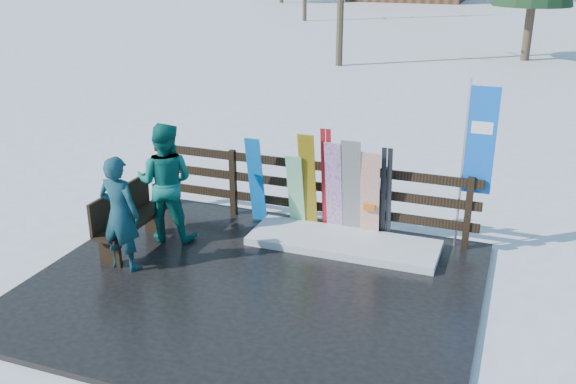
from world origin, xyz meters
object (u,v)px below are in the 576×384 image
at_px(bench, 128,217).
at_px(snowboard_5, 370,196).
at_px(person_front, 120,214).
at_px(person_back, 165,182).
at_px(rental_flag, 476,147).
at_px(snowboard_0, 256,181).
at_px(snowboard_3, 334,188).
at_px(snowboard_2, 308,183).
at_px(snowboard_4, 351,189).
at_px(snowboard_1, 296,192).

bearing_deg(bench, snowboard_5, 25.25).
relative_size(person_front, person_back, 0.90).
relative_size(bench, snowboard_5, 1.02).
height_order(rental_flag, person_front, rental_flag).
relative_size(snowboard_0, snowboard_3, 0.96).
distance_m(rental_flag, person_back, 4.70).
bearing_deg(snowboard_2, snowboard_0, 180.00).
height_order(rental_flag, person_back, rental_flag).
bearing_deg(person_back, snowboard_5, -172.30).
height_order(bench, snowboard_2, snowboard_2).
bearing_deg(snowboard_0, bench, -132.29).
bearing_deg(rental_flag, snowboard_4, -171.37).
bearing_deg(rental_flag, snowboard_3, -172.55).
relative_size(snowboard_4, snowboard_5, 1.12).
xyz_separation_m(snowboard_0, snowboard_1, (0.70, 0.00, -0.11)).
bearing_deg(snowboard_5, snowboard_2, 180.00).
distance_m(snowboard_2, rental_flag, 2.63).
bearing_deg(bench, snowboard_3, 29.73).
xyz_separation_m(snowboard_3, rental_flag, (2.06, 0.27, 0.82)).
bearing_deg(snowboard_0, snowboard_4, 0.00).
relative_size(snowboard_3, snowboard_4, 0.96).
relative_size(snowboard_0, snowboard_2, 0.91).
bearing_deg(snowboard_2, rental_flag, 6.17).
height_order(snowboard_3, snowboard_5, snowboard_3).
height_order(snowboard_2, snowboard_4, snowboard_2).
height_order(snowboard_0, person_front, person_front).
height_order(bench, snowboard_5, snowboard_5).
xyz_separation_m(bench, snowboard_2, (2.34, 1.58, 0.31)).
xyz_separation_m(snowboard_2, snowboard_4, (0.72, 0.00, -0.01)).
xyz_separation_m(snowboard_3, snowboard_4, (0.29, 0.00, 0.03)).
bearing_deg(person_back, person_front, 74.87).
distance_m(snowboard_0, rental_flag, 3.51).
relative_size(snowboard_1, snowboard_5, 0.89).
bearing_deg(snowboard_4, snowboard_0, 180.00).
bearing_deg(person_back, snowboard_3, -168.10).
xyz_separation_m(snowboard_4, snowboard_5, (0.30, -0.00, -0.09)).
bearing_deg(person_front, snowboard_5, -142.49).
xyz_separation_m(snowboard_0, snowboard_3, (1.33, -0.00, 0.03)).
distance_m(snowboard_2, snowboard_4, 0.72).
relative_size(bench, snowboard_2, 0.89).
relative_size(snowboard_2, person_back, 0.89).
height_order(snowboard_0, rental_flag, rental_flag).
bearing_deg(snowboard_3, rental_flag, 7.45).
relative_size(snowboard_0, snowboard_4, 0.92).
bearing_deg(person_front, snowboard_2, -131.13).
distance_m(bench, rental_flag, 5.29).
bearing_deg(rental_flag, snowboard_0, -175.45).
relative_size(snowboard_4, person_front, 0.98).
bearing_deg(snowboard_0, snowboard_2, -0.00).
relative_size(snowboard_3, person_front, 0.95).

